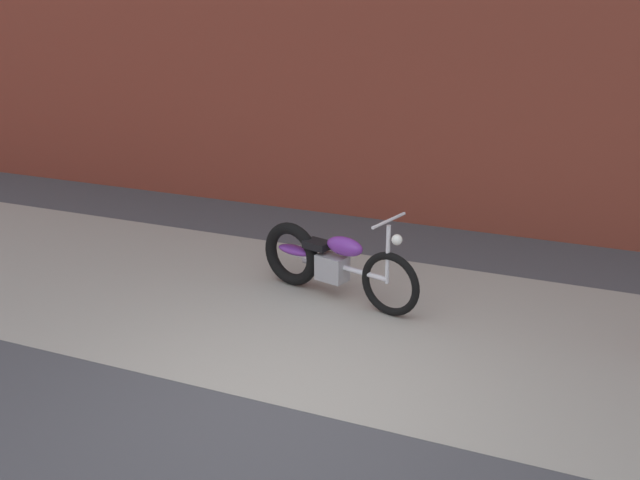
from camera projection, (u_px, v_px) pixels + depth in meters
ground_plane at (280, 406)px, 5.78m from camera, size 80.00×80.00×0.00m
sidewalk_slab at (354, 318)px, 7.30m from camera, size 36.00×3.50×0.01m
motorcycle_purple at (327, 261)px, 7.71m from camera, size 1.97×0.77×1.03m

